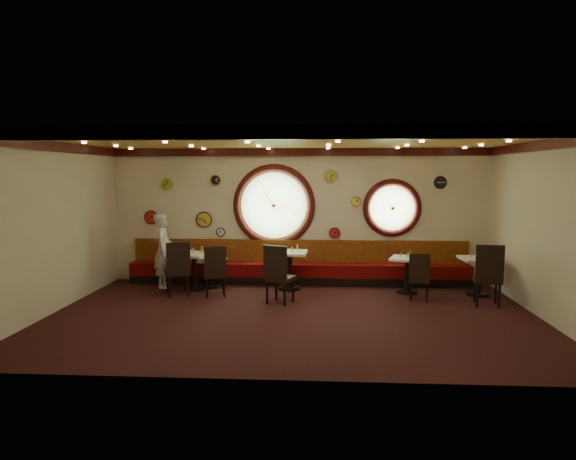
% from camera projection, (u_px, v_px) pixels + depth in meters
% --- Properties ---
extents(floor, '(9.00, 6.00, 0.00)m').
position_uv_depth(floor, '(292.00, 315.00, 9.49)').
color(floor, black).
rests_on(floor, ground).
extents(ceiling, '(9.00, 6.00, 0.02)m').
position_uv_depth(ceiling, '(293.00, 140.00, 9.13)').
color(ceiling, gold).
rests_on(ceiling, wall_back).
extents(wall_back, '(9.00, 0.02, 3.20)m').
position_uv_depth(wall_back, '(299.00, 216.00, 12.29)').
color(wall_back, beige).
rests_on(wall_back, floor).
extents(wall_front, '(9.00, 0.02, 3.20)m').
position_uv_depth(wall_front, '(280.00, 256.00, 6.33)').
color(wall_front, beige).
rests_on(wall_front, floor).
extents(wall_left, '(0.02, 6.00, 3.20)m').
position_uv_depth(wall_left, '(52.00, 228.00, 9.58)').
color(wall_left, beige).
rests_on(wall_left, floor).
extents(wall_right, '(0.02, 6.00, 3.20)m').
position_uv_depth(wall_right, '(547.00, 231.00, 9.04)').
color(wall_right, beige).
rests_on(wall_right, floor).
extents(molding_back, '(9.00, 0.10, 0.18)m').
position_uv_depth(molding_back, '(299.00, 152.00, 12.07)').
color(molding_back, '#390C0A').
rests_on(molding_back, wall_back).
extents(molding_front, '(9.00, 0.10, 0.18)m').
position_uv_depth(molding_front, '(280.00, 132.00, 6.22)').
color(molding_front, '#390C0A').
rests_on(molding_front, wall_back).
extents(molding_left, '(0.10, 6.00, 0.18)m').
position_uv_depth(molding_left, '(51.00, 146.00, 9.41)').
color(molding_left, '#390C0A').
rests_on(molding_left, wall_back).
extents(molding_right, '(0.10, 6.00, 0.18)m').
position_uv_depth(molding_right, '(549.00, 145.00, 8.87)').
color(molding_right, '#390C0A').
rests_on(molding_right, wall_back).
extents(banquette_base, '(8.00, 0.55, 0.20)m').
position_uv_depth(banquette_base, '(298.00, 280.00, 12.17)').
color(banquette_base, black).
rests_on(banquette_base, floor).
extents(banquette_seat, '(8.00, 0.55, 0.30)m').
position_uv_depth(banquette_seat, '(298.00, 269.00, 12.15)').
color(banquette_seat, '#5D0809').
rests_on(banquette_seat, banquette_base).
extents(banquette_back, '(8.00, 0.10, 0.55)m').
position_uv_depth(banquette_back, '(299.00, 251.00, 12.32)').
color(banquette_back, '#641107').
rests_on(banquette_back, wall_back).
extents(porthole_left_glass, '(1.66, 0.02, 1.66)m').
position_uv_depth(porthole_left_glass, '(274.00, 205.00, 12.29)').
color(porthole_left_glass, '#81B56D').
rests_on(porthole_left_glass, wall_back).
extents(porthole_left_frame, '(1.98, 0.18, 1.98)m').
position_uv_depth(porthole_left_frame, '(274.00, 205.00, 12.28)').
color(porthole_left_frame, '#390C0A').
rests_on(porthole_left_frame, wall_back).
extents(porthole_left_ring, '(1.61, 0.03, 1.61)m').
position_uv_depth(porthole_left_ring, '(274.00, 205.00, 12.25)').
color(porthole_left_ring, gold).
rests_on(porthole_left_ring, wall_back).
extents(porthole_right_glass, '(1.10, 0.02, 1.10)m').
position_uv_depth(porthole_right_glass, '(392.00, 208.00, 12.13)').
color(porthole_right_glass, '#81B56D').
rests_on(porthole_right_glass, wall_back).
extents(porthole_right_frame, '(1.38, 0.18, 1.38)m').
position_uv_depth(porthole_right_frame, '(392.00, 208.00, 12.11)').
color(porthole_right_frame, '#390C0A').
rests_on(porthole_right_frame, wall_back).
extents(porthole_right_ring, '(1.09, 0.03, 1.09)m').
position_uv_depth(porthole_right_ring, '(392.00, 208.00, 12.08)').
color(porthole_right_ring, gold).
rests_on(porthole_right_ring, wall_back).
extents(wall_clock_0, '(0.22, 0.03, 0.22)m').
position_uv_depth(wall_clock_0, '(356.00, 202.00, 12.13)').
color(wall_clock_0, '#EBE84E').
rests_on(wall_clock_0, wall_back).
extents(wall_clock_1, '(0.26, 0.03, 0.26)m').
position_uv_depth(wall_clock_1, '(167.00, 184.00, 12.36)').
color(wall_clock_1, '#80AD22').
rests_on(wall_clock_1, wall_back).
extents(wall_clock_2, '(0.32, 0.03, 0.32)m').
position_uv_depth(wall_clock_2, '(151.00, 217.00, 12.47)').
color(wall_clock_2, red).
rests_on(wall_clock_2, wall_back).
extents(wall_clock_3, '(0.20, 0.03, 0.20)m').
position_uv_depth(wall_clock_3, '(221.00, 232.00, 12.41)').
color(wall_clock_3, white).
rests_on(wall_clock_3, wall_back).
extents(wall_clock_4, '(0.36, 0.03, 0.36)m').
position_uv_depth(wall_clock_4, '(204.00, 220.00, 12.40)').
color(wall_clock_4, gold).
rests_on(wall_clock_4, wall_back).
extents(wall_clock_5, '(0.30, 0.03, 0.30)m').
position_uv_depth(wall_clock_5, '(331.00, 176.00, 12.10)').
color(wall_clock_5, '#A2BA3A').
rests_on(wall_clock_5, wall_back).
extents(wall_clock_6, '(0.24, 0.03, 0.24)m').
position_uv_depth(wall_clock_6, '(216.00, 180.00, 12.27)').
color(wall_clock_6, black).
rests_on(wall_clock_6, wall_back).
extents(wall_clock_7, '(0.28, 0.03, 0.28)m').
position_uv_depth(wall_clock_7, '(440.00, 183.00, 11.96)').
color(wall_clock_7, black).
rests_on(wall_clock_7, wall_back).
extents(wall_clock_8, '(0.24, 0.03, 0.24)m').
position_uv_depth(wall_clock_8, '(334.00, 233.00, 12.24)').
color(wall_clock_8, red).
rests_on(wall_clock_8, wall_back).
extents(table_a, '(0.97, 0.97, 0.83)m').
position_uv_depth(table_a, '(195.00, 267.00, 11.53)').
color(table_a, black).
rests_on(table_a, floor).
extents(table_b, '(0.60, 0.60, 0.66)m').
position_uv_depth(table_b, '(212.00, 270.00, 11.75)').
color(table_b, black).
rests_on(table_b, floor).
extents(table_c, '(0.82, 0.82, 0.87)m').
position_uv_depth(table_c, '(289.00, 266.00, 11.54)').
color(table_c, black).
rests_on(table_c, floor).
extents(table_d, '(0.90, 0.90, 0.79)m').
position_uv_depth(table_d, '(407.00, 271.00, 11.22)').
color(table_d, black).
rests_on(table_d, floor).
extents(table_e, '(0.79, 0.79, 0.82)m').
position_uv_depth(table_e, '(479.00, 272.00, 10.97)').
color(table_e, black).
rests_on(table_e, floor).
extents(chair_a, '(0.64, 0.64, 0.72)m').
position_uv_depth(chair_a, '(178.00, 265.00, 10.89)').
color(chair_a, black).
rests_on(chair_a, floor).
extents(chair_b, '(0.55, 0.55, 0.68)m').
position_uv_depth(chair_b, '(215.00, 268.00, 10.83)').
color(chair_b, black).
rests_on(chair_b, floor).
extents(chair_c, '(0.66, 0.66, 0.74)m').
position_uv_depth(chair_c, '(278.00, 271.00, 10.22)').
color(chair_c, black).
rests_on(chair_c, floor).
extents(chair_d, '(0.49, 0.49, 0.62)m').
position_uv_depth(chair_d, '(419.00, 274.00, 10.49)').
color(chair_d, black).
rests_on(chair_d, floor).
extents(chair_e, '(0.60, 0.60, 0.77)m').
position_uv_depth(chair_e, '(488.00, 271.00, 10.03)').
color(chair_e, black).
rests_on(chair_e, floor).
extents(condiment_a_salt, '(0.04, 0.04, 0.11)m').
position_uv_depth(condiment_a_salt, '(194.00, 250.00, 11.59)').
color(condiment_a_salt, silver).
rests_on(condiment_a_salt, table_a).
extents(condiment_b_salt, '(0.04, 0.04, 0.11)m').
position_uv_depth(condiment_b_salt, '(210.00, 256.00, 11.79)').
color(condiment_b_salt, '#B8B7BC').
rests_on(condiment_b_salt, table_b).
extents(condiment_c_salt, '(0.03, 0.03, 0.09)m').
position_uv_depth(condiment_c_salt, '(283.00, 249.00, 11.52)').
color(condiment_c_salt, silver).
rests_on(condiment_c_salt, table_c).
extents(condiment_d_salt, '(0.04, 0.04, 0.11)m').
position_uv_depth(condiment_d_salt, '(401.00, 254.00, 11.27)').
color(condiment_d_salt, silver).
rests_on(condiment_d_salt, table_d).
extents(condiment_a_pepper, '(0.04, 0.04, 0.10)m').
position_uv_depth(condiment_a_pepper, '(192.00, 252.00, 11.43)').
color(condiment_a_pepper, silver).
rests_on(condiment_a_pepper, table_a).
extents(condiment_b_pepper, '(0.03, 0.03, 0.09)m').
position_uv_depth(condiment_b_pepper, '(213.00, 258.00, 11.68)').
color(condiment_b_pepper, silver).
rests_on(condiment_b_pepper, table_b).
extents(condiment_c_pepper, '(0.04, 0.04, 0.11)m').
position_uv_depth(condiment_c_pepper, '(292.00, 250.00, 11.41)').
color(condiment_c_pepper, silver).
rests_on(condiment_c_pepper, table_c).
extents(condiment_d_pepper, '(0.04, 0.04, 0.10)m').
position_uv_depth(condiment_d_pepper, '(407.00, 255.00, 11.19)').
color(condiment_d_pepper, '#BABABE').
rests_on(condiment_d_pepper, table_d).
extents(condiment_a_bottle, '(0.05, 0.05, 0.16)m').
position_uv_depth(condiment_a_bottle, '(202.00, 249.00, 11.60)').
color(condiment_a_bottle, gold).
rests_on(condiment_a_bottle, table_a).
extents(condiment_b_bottle, '(0.05, 0.05, 0.16)m').
position_uv_depth(condiment_b_bottle, '(215.00, 256.00, 11.73)').
color(condiment_b_bottle, gold).
rests_on(condiment_b_bottle, table_b).
extents(condiment_c_bottle, '(0.04, 0.04, 0.14)m').
position_uv_depth(condiment_c_bottle, '(297.00, 248.00, 11.64)').
color(condiment_c_bottle, gold).
rests_on(condiment_c_bottle, table_c).
extents(condiment_d_bottle, '(0.04, 0.04, 0.14)m').
position_uv_depth(condiment_d_bottle, '(410.00, 254.00, 11.29)').
color(condiment_d_bottle, gold).
rests_on(condiment_d_bottle, table_d).
extents(condiment_e_salt, '(0.04, 0.04, 0.10)m').
position_uv_depth(condiment_e_salt, '(471.00, 254.00, 11.06)').
color(condiment_e_salt, '#BAB9BD').
rests_on(condiment_e_salt, table_e).
extents(condiment_e_pepper, '(0.03, 0.03, 0.10)m').
position_uv_depth(condiment_e_pepper, '(478.00, 256.00, 10.92)').
color(condiment_e_pepper, silver).
rests_on(condiment_e_pepper, table_e).
extents(condiment_e_bottle, '(0.05, 0.05, 0.15)m').
position_uv_depth(condiment_e_bottle, '(483.00, 253.00, 11.01)').
color(condiment_e_bottle, gold).
rests_on(condiment_e_bottle, table_e).
extents(waiter, '(0.46, 0.65, 1.71)m').
position_uv_depth(waiter, '(163.00, 250.00, 11.76)').
color(waiter, silver).
rests_on(waiter, floor).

